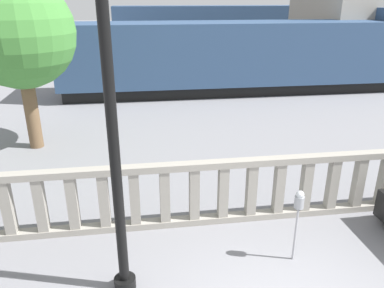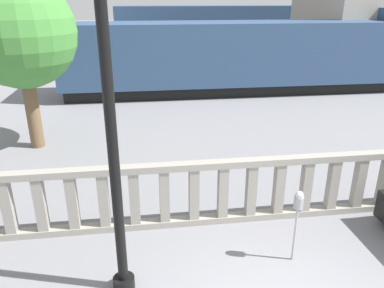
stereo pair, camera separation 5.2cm
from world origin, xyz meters
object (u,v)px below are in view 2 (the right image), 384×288
(parking_meter, at_px, (298,206))
(train_far, at_px, (234,30))
(lamppost, at_px, (110,114))
(train_near, at_px, (259,56))
(tree_left, at_px, (20,34))

(parking_meter, relative_size, train_far, 0.08)
(lamppost, height_order, train_far, lamppost)
(train_near, height_order, train_far, train_far)
(train_near, xyz_separation_m, tree_left, (-9.30, -6.39, 1.72))
(lamppost, xyz_separation_m, train_far, (8.12, 25.39, -0.97))
(train_near, bearing_deg, parking_meter, -104.38)
(parking_meter, bearing_deg, train_far, 78.56)
(lamppost, bearing_deg, train_near, 64.30)
(train_near, relative_size, train_far, 1.02)
(lamppost, relative_size, train_near, 0.30)
(tree_left, bearing_deg, train_far, 59.19)
(parking_meter, height_order, tree_left, tree_left)
(train_far, bearing_deg, parking_meter, -101.44)
(parking_meter, distance_m, tree_left, 9.18)
(parking_meter, bearing_deg, lamppost, -174.45)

